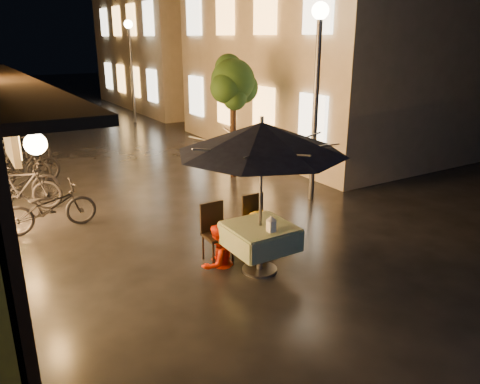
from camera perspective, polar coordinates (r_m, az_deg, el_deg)
ground at (r=7.75m, az=0.82°, el=-8.79°), size 90.00×90.00×0.00m
east_building_near at (r=16.64m, az=11.39°, el=17.57°), size 7.30×9.30×6.80m
east_building_far at (r=26.33m, az=-6.53°, el=18.49°), size 7.30×10.30×7.30m
street_tree at (r=12.06m, az=-0.83°, el=13.03°), size 1.43×1.20×3.15m
streetlamp_near at (r=10.32m, az=9.42°, el=14.67°), size 0.36×0.36×4.23m
streetlamp_far at (r=20.94m, az=-13.22°, el=16.19°), size 0.36×0.36×4.23m
cafe_table at (r=7.31m, az=2.45°, el=-5.46°), size 0.99×0.99×0.78m
patio_umbrella at (r=6.83m, az=2.63°, el=6.61°), size 2.55×2.55×2.46m
cafe_chair_left at (r=7.72m, az=-3.07°, el=-4.53°), size 0.42×0.42×0.97m
cafe_chair_right at (r=8.10m, az=1.92°, el=-3.39°), size 0.42×0.42×0.97m
table_lantern at (r=6.96m, az=3.83°, el=-3.79°), size 0.16×0.16×0.25m
person_orange at (r=7.48m, az=-2.84°, el=-4.17°), size 0.78×0.69×1.35m
person_yellow at (r=7.89m, az=2.40°, el=-2.52°), size 0.98×0.62×1.46m
bicycle_0 at (r=9.62m, az=-22.23°, el=-1.74°), size 1.74×0.61×0.91m
bicycle_1 at (r=10.94m, az=-25.10°, el=0.39°), size 1.69×0.96×0.98m
bicycle_2 at (r=11.40m, az=-25.62°, el=0.89°), size 1.79×0.64×0.94m
bicycle_3 at (r=12.73m, az=-24.93°, el=2.93°), size 1.79×0.65×1.05m
bicycle_4 at (r=13.09m, az=-25.81°, el=2.90°), size 1.86×1.28×0.92m
bicycle_5 at (r=14.47m, az=-25.56°, el=4.62°), size 1.86×0.68×1.10m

